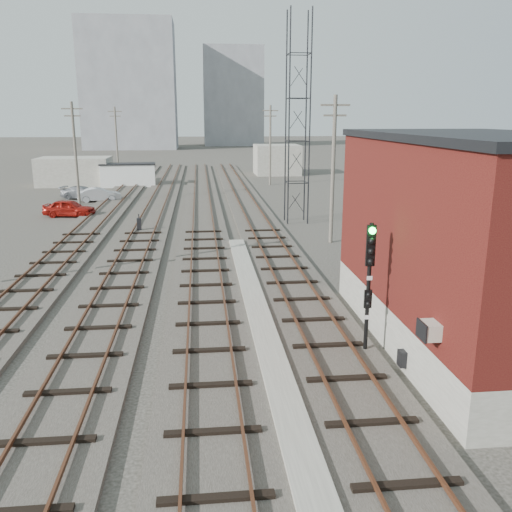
{
  "coord_description": "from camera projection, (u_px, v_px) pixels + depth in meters",
  "views": [
    {
      "loc": [
        -1.67,
        -4.81,
        7.72
      ],
      "look_at": [
        0.55,
        16.51,
        2.2
      ],
      "focal_mm": 38.0,
      "sensor_mm": 36.0,
      "label": 1
    }
  ],
  "objects": [
    {
      "name": "ground",
      "position": [
        214.0,
        184.0,
        64.52
      ],
      "size": [
        320.0,
        320.0,
        0.0
      ],
      "primitive_type": "plane",
      "color": "#282621",
      "rests_on": "ground"
    },
    {
      "name": "track_right",
      "position": [
        251.0,
        212.0,
        44.52
      ],
      "size": [
        3.2,
        90.0,
        0.39
      ],
      "color": "#332D28",
      "rests_on": "ground"
    },
    {
      "name": "track_mid_right",
      "position": [
        203.0,
        213.0,
        44.12
      ],
      "size": [
        3.2,
        90.0,
        0.39
      ],
      "color": "#332D28",
      "rests_on": "ground"
    },
    {
      "name": "track_mid_left",
      "position": [
        153.0,
        214.0,
        43.72
      ],
      "size": [
        3.2,
        90.0,
        0.39
      ],
      "color": "#332D28",
      "rests_on": "ground"
    },
    {
      "name": "track_left",
      "position": [
        102.0,
        215.0,
        43.32
      ],
      "size": [
        3.2,
        90.0,
        0.39
      ],
      "color": "#332D28",
      "rests_on": "ground"
    },
    {
      "name": "platform_curb",
      "position": [
        262.0,
        326.0,
        20.23
      ],
      "size": [
        0.9,
        28.0,
        0.26
      ],
      "primitive_type": "cube",
      "color": "gray",
      "rests_on": "ground"
    },
    {
      "name": "brick_building",
      "position": [
        476.0,
        243.0,
        18.13
      ],
      "size": [
        6.54,
        12.2,
        7.22
      ],
      "color": "gray",
      "rests_on": "ground"
    },
    {
      "name": "lattice_tower",
      "position": [
        298.0,
        120.0,
        39.12
      ],
      "size": [
        1.6,
        1.6,
        15.0
      ],
      "color": "black",
      "rests_on": "ground"
    },
    {
      "name": "utility_pole_left_b",
      "position": [
        75.0,
        151.0,
        47.62
      ],
      "size": [
        1.8,
        0.24,
        9.0
      ],
      "color": "#595147",
      "rests_on": "ground"
    },
    {
      "name": "utility_pole_left_c",
      "position": [
        117.0,
        140.0,
        71.71
      ],
      "size": [
        1.8,
        0.24,
        9.0
      ],
      "color": "#595147",
      "rests_on": "ground"
    },
    {
      "name": "utility_pole_right_a",
      "position": [
        333.0,
        166.0,
        33.15
      ],
      "size": [
        1.8,
        0.24,
        9.0
      ],
      "color": "#595147",
      "rests_on": "ground"
    },
    {
      "name": "utility_pole_right_b",
      "position": [
        270.0,
        143.0,
        62.05
      ],
      "size": [
        1.8,
        0.24,
        9.0
      ],
      "color": "#595147",
      "rests_on": "ground"
    },
    {
      "name": "apartment_left",
      "position": [
        130.0,
        86.0,
        131.22
      ],
      "size": [
        22.0,
        14.0,
        30.0
      ],
      "primitive_type": "cube",
      "color": "gray",
      "rests_on": "ground"
    },
    {
      "name": "apartment_right",
      "position": [
        233.0,
        97.0,
        148.77
      ],
      "size": [
        16.0,
        12.0,
        26.0
      ],
      "primitive_type": "cube",
      "color": "gray",
      "rests_on": "ground"
    },
    {
      "name": "shed_left",
      "position": [
        75.0,
        171.0,
        62.52
      ],
      "size": [
        8.0,
        5.0,
        3.2
      ],
      "primitive_type": "cube",
      "color": "gray",
      "rests_on": "ground"
    },
    {
      "name": "shed_right",
      "position": [
        277.0,
        160.0,
        74.55
      ],
      "size": [
        6.0,
        6.0,
        4.0
      ],
      "primitive_type": "cube",
      "color": "gray",
      "rests_on": "ground"
    },
    {
      "name": "signal_mast",
      "position": [
        369.0,
        278.0,
        17.47
      ],
      "size": [
        0.4,
        0.42,
        4.48
      ],
      "color": "gray",
      "rests_on": "ground"
    },
    {
      "name": "switch_stand",
      "position": [
        139.0,
        225.0,
        37.02
      ],
      "size": [
        0.28,
        0.28,
        1.21
      ],
      "rotation": [
        0.0,
        0.0,
        0.0
      ],
      "color": "black",
      "rests_on": "ground"
    },
    {
      "name": "site_trailer",
      "position": [
        128.0,
        175.0,
        61.67
      ],
      "size": [
        6.39,
        3.16,
        2.61
      ],
      "rotation": [
        0.0,
        0.0,
        0.07
      ],
      "color": "white",
      "rests_on": "ground"
    },
    {
      "name": "car_red",
      "position": [
        69.0,
        208.0,
        43.01
      ],
      "size": [
        4.24,
        2.3,
        1.37
      ],
      "primitive_type": "imported",
      "rotation": [
        0.0,
        0.0,
        1.39
      ],
      "color": "#9C150E",
      "rests_on": "ground"
    },
    {
      "name": "car_silver",
      "position": [
        99.0,
        195.0,
        50.72
      ],
      "size": [
        4.11,
        2.02,
        1.3
      ],
      "primitive_type": "imported",
      "rotation": [
        0.0,
        0.0,
        1.74
      ],
      "color": "#ACAFB4",
      "rests_on": "ground"
    },
    {
      "name": "car_grey",
      "position": [
        83.0,
        193.0,
        52.31
      ],
      "size": [
        4.51,
        2.71,
        1.22
      ],
      "primitive_type": "imported",
      "rotation": [
        0.0,
        0.0,
        1.32
      ],
      "color": "gray",
      "rests_on": "ground"
    }
  ]
}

